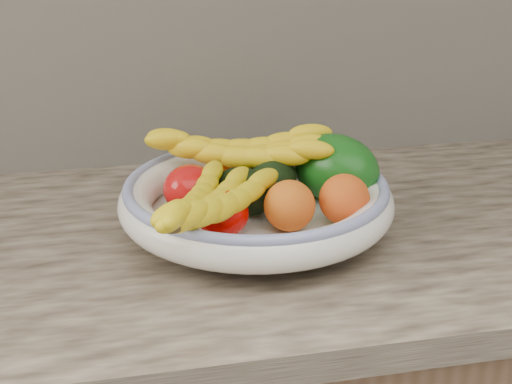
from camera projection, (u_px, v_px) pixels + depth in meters
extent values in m
cube|color=tan|center=(253.00, 237.00, 1.06)|extent=(2.44, 0.66, 0.04)
cube|color=beige|center=(217.00, 21.00, 1.23)|extent=(2.40, 0.02, 0.50)
cylinder|color=white|center=(256.00, 225.00, 1.03)|extent=(0.13, 0.13, 0.02)
cylinder|color=white|center=(256.00, 216.00, 1.02)|extent=(0.32, 0.32, 0.01)
torus|color=white|center=(256.00, 200.00, 1.01)|extent=(0.39, 0.39, 0.05)
torus|color=#37489C|center=(256.00, 185.00, 1.00)|extent=(0.37, 0.37, 0.02)
ellipsoid|color=#F65F05|center=(227.00, 172.00, 1.10)|extent=(0.06, 0.06, 0.05)
ellipsoid|color=orange|center=(267.00, 172.00, 1.10)|extent=(0.05, 0.05, 0.05)
ellipsoid|color=#FF4F05|center=(244.00, 179.00, 1.07)|extent=(0.06, 0.06, 0.04)
ellipsoid|color=red|center=(190.00, 189.00, 1.01)|extent=(0.09, 0.09, 0.07)
ellipsoid|color=#C60200|center=(222.00, 214.00, 0.93)|extent=(0.09, 0.09, 0.06)
ellipsoid|color=black|center=(244.00, 191.00, 1.00)|extent=(0.11, 0.12, 0.07)
ellipsoid|color=black|center=(273.00, 178.00, 1.05)|extent=(0.08, 0.11, 0.07)
ellipsoid|color=#0E4B0E|center=(336.00, 169.00, 1.05)|extent=(0.18, 0.19, 0.13)
ellipsoid|color=orange|center=(289.00, 206.00, 0.95)|extent=(0.08, 0.08, 0.07)
ellipsoid|color=orange|center=(344.00, 199.00, 0.96)|extent=(0.08, 0.08, 0.07)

